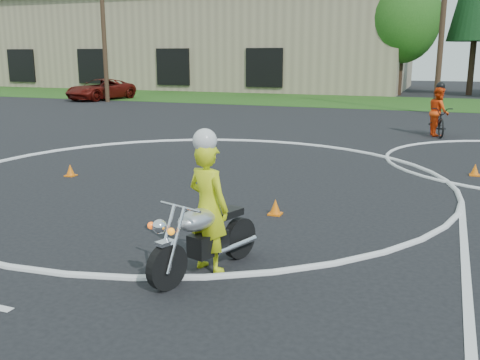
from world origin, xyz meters
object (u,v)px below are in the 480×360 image
(primary_motorcycle, at_px, (204,237))
(rider_primary_grp, at_px, (208,203))
(rider_second_grp, at_px, (438,117))
(pickup_grp, at_px, (101,89))

(primary_motorcycle, height_order, rider_primary_grp, rider_primary_grp)
(rider_primary_grp, distance_m, rider_second_grp, 14.99)
(primary_motorcycle, relative_size, pickup_grp, 0.37)
(primary_motorcycle, distance_m, rider_second_grp, 15.12)
(primary_motorcycle, distance_m, pickup_grp, 31.00)
(primary_motorcycle, bearing_deg, rider_second_grp, 98.79)
(rider_second_grp, bearing_deg, primary_motorcycle, -113.91)
(primary_motorcycle, bearing_deg, pickup_grp, 146.77)
(rider_primary_grp, xyz_separation_m, rider_second_grp, (2.63, 14.75, -0.26))
(rider_second_grp, height_order, pickup_grp, rider_second_grp)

